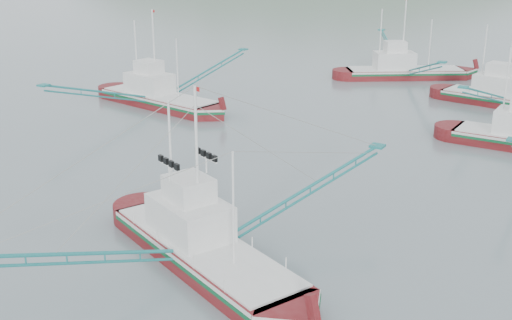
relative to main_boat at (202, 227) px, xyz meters
The scene contains 5 objects.
ground 3.44m from the main_boat, 124.12° to the left, with size 1200.00×1200.00×0.00m, color slate.
main_boat is the anchor object (origin of this frame).
bg_boat_left 35.94m from the main_boat, 132.22° to the left, with size 15.17×26.41×10.79m.
bg_boat_far 54.38m from the main_boat, 96.68° to the left, with size 18.87×24.13×10.79m.
bg_boat_extra 45.63m from the main_boat, 80.11° to the left, with size 14.45×25.15×10.27m.
Camera 1 is at (19.56, -27.57, 16.39)m, focal length 45.00 mm.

